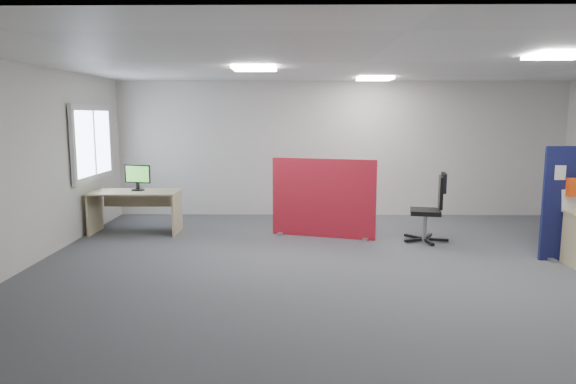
{
  "coord_description": "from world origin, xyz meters",
  "views": [
    {
      "loc": [
        -0.93,
        -6.87,
        2.0
      ],
      "look_at": [
        -1.02,
        -0.08,
        1.0
      ],
      "focal_mm": 32.0,
      "sensor_mm": 36.0,
      "label": 1
    }
  ],
  "objects_px": {
    "red_divider": "(323,199)",
    "office_chair": "(433,204)",
    "second_desk": "(136,201)",
    "monitor_second": "(137,176)"
  },
  "relations": [
    {
      "from": "red_divider",
      "to": "monitor_second",
      "type": "distance_m",
      "value": 3.24
    },
    {
      "from": "second_desk",
      "to": "office_chair",
      "type": "distance_m",
      "value": 5.0
    },
    {
      "from": "second_desk",
      "to": "office_chair",
      "type": "xyz_separation_m",
      "value": [
        4.96,
        -0.63,
        0.08
      ]
    },
    {
      "from": "monitor_second",
      "to": "office_chair",
      "type": "height_order",
      "value": "monitor_second"
    },
    {
      "from": "second_desk",
      "to": "monitor_second",
      "type": "distance_m",
      "value": 0.43
    },
    {
      "from": "monitor_second",
      "to": "red_divider",
      "type": "bearing_deg",
      "value": 10.08
    },
    {
      "from": "monitor_second",
      "to": "second_desk",
      "type": "bearing_deg",
      "value": -99.66
    },
    {
      "from": "second_desk",
      "to": "monitor_second",
      "type": "bearing_deg",
      "value": 63.64
    },
    {
      "from": "red_divider",
      "to": "office_chair",
      "type": "bearing_deg",
      "value": 6.07
    },
    {
      "from": "monitor_second",
      "to": "office_chair",
      "type": "distance_m",
      "value": 4.99
    }
  ]
}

